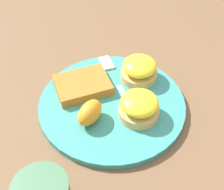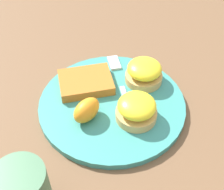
% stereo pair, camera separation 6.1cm
% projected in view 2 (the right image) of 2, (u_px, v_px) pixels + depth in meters
% --- Properties ---
extents(ground_plane, '(1.10, 1.10, 0.00)m').
position_uv_depth(ground_plane, '(112.00, 107.00, 0.64)').
color(ground_plane, brown).
extents(plate, '(0.29, 0.29, 0.01)m').
position_uv_depth(plate, '(112.00, 104.00, 0.63)').
color(plate, teal).
rests_on(plate, ground_plane).
extents(sandwich_benedict_left, '(0.08, 0.08, 0.05)m').
position_uv_depth(sandwich_benedict_left, '(137.00, 109.00, 0.58)').
color(sandwich_benedict_left, tan).
rests_on(sandwich_benedict_left, plate).
extents(sandwich_benedict_right, '(0.08, 0.08, 0.05)m').
position_uv_depth(sandwich_benedict_right, '(144.00, 72.00, 0.65)').
color(sandwich_benedict_right, tan).
rests_on(sandwich_benedict_right, plate).
extents(hashbrown_patty, '(0.13, 0.11, 0.02)m').
position_uv_depth(hashbrown_patty, '(86.00, 82.00, 0.65)').
color(hashbrown_patty, '#B46725').
rests_on(hashbrown_patty, plate).
extents(orange_wedge, '(0.06, 0.07, 0.04)m').
position_uv_depth(orange_wedge, '(87.00, 110.00, 0.58)').
color(orange_wedge, orange).
rests_on(orange_wedge, plate).
extents(fork, '(0.07, 0.22, 0.00)m').
position_uv_depth(fork, '(121.00, 84.00, 0.66)').
color(fork, silver).
rests_on(fork, plate).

